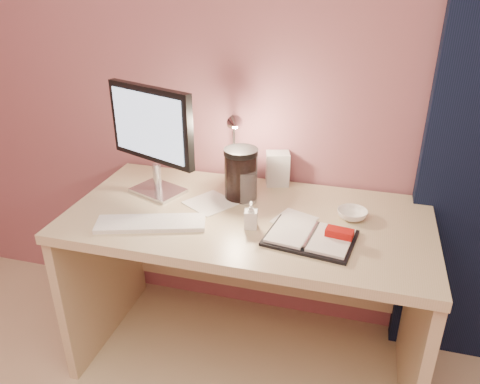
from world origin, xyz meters
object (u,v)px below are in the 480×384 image
(desk_lamp, at_px, (222,142))
(monitor, at_px, (153,131))
(bowl, at_px, (352,214))
(product_box, at_px, (278,169))
(desk, at_px, (252,254))
(keyboard, at_px, (151,223))
(coffee_cup, at_px, (243,184))
(lotion_bottle, at_px, (251,215))
(dark_jar, at_px, (241,176))
(clear_cup, at_px, (248,187))
(planner, at_px, (313,237))

(desk_lamp, bearing_deg, monitor, -177.36)
(bowl, xyz_separation_m, product_box, (-0.34, 0.23, 0.06))
(desk, relative_size, keyboard, 3.48)
(coffee_cup, relative_size, lotion_bottle, 1.20)
(desk, bearing_deg, dark_jar, 133.58)
(desk, distance_m, desk_lamp, 0.48)
(bowl, distance_m, lotion_bottle, 0.40)
(monitor, bearing_deg, dark_jar, 29.71)
(product_box, height_order, desk_lamp, desk_lamp)
(product_box, bearing_deg, monitor, -171.41)
(keyboard, distance_m, coffee_cup, 0.42)
(monitor, xyz_separation_m, clear_cup, (0.39, 0.02, -0.21))
(desk, height_order, product_box, product_box)
(desk, xyz_separation_m, product_box, (0.05, 0.24, 0.30))
(monitor, height_order, bowl, monitor)
(keyboard, height_order, dark_jar, dark_jar)
(lotion_bottle, distance_m, dark_jar, 0.26)
(dark_jar, bearing_deg, product_box, 54.23)
(keyboard, xyz_separation_m, dark_jar, (0.26, 0.32, 0.09))
(desk, relative_size, monitor, 3.07)
(dark_jar, bearing_deg, keyboard, -129.46)
(planner, distance_m, clear_cup, 0.37)
(bowl, bearing_deg, monitor, 179.00)
(monitor, relative_size, coffee_cup, 3.64)
(desk, height_order, dark_jar, dark_jar)
(lotion_bottle, height_order, dark_jar, dark_jar)
(desk, relative_size, coffee_cup, 11.19)
(coffee_cup, distance_m, desk_lamp, 0.19)
(desk, bearing_deg, planner, -35.08)
(desk_lamp, bearing_deg, dark_jar, -44.22)
(keyboard, distance_m, product_box, 0.62)
(coffee_cup, height_order, product_box, product_box)
(keyboard, xyz_separation_m, planner, (0.59, 0.06, 0.00))
(desk, distance_m, clear_cup, 0.30)
(keyboard, xyz_separation_m, product_box, (0.38, 0.48, 0.07))
(keyboard, bearing_deg, desk_lamp, 47.23)
(desk_lamp, bearing_deg, keyboard, -132.74)
(desk, bearing_deg, desk_lamp, 143.99)
(bowl, xyz_separation_m, lotion_bottle, (-0.36, -0.17, 0.03))
(coffee_cup, bearing_deg, desk, -51.19)
(monitor, bearing_deg, coffee_cup, 30.39)
(coffee_cup, bearing_deg, desk_lamp, 157.67)
(dark_jar, relative_size, desk_lamp, 0.55)
(coffee_cup, bearing_deg, bowl, -8.85)
(monitor, bearing_deg, clear_cup, 23.77)
(planner, height_order, desk_lamp, desk_lamp)
(clear_cup, relative_size, lotion_bottle, 1.27)
(planner, bearing_deg, desk, 153.13)
(coffee_cup, distance_m, product_box, 0.20)
(monitor, relative_size, clear_cup, 3.44)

